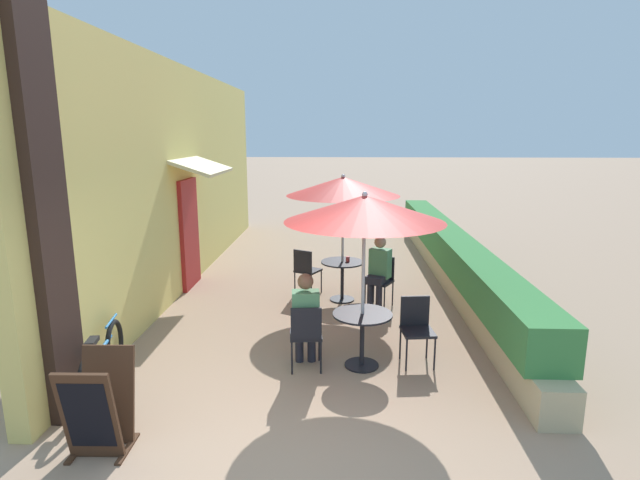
{
  "coord_description": "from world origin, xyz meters",
  "views": [
    {
      "loc": [
        0.54,
        -4.18,
        2.94
      ],
      "look_at": [
        0.15,
        4.91,
        1.0
      ],
      "focal_mm": 28.0,
      "sensor_mm": 36.0,
      "label": 1
    }
  ],
  "objects_px": {
    "patio_table_near": "(362,328)",
    "menu_board": "(99,406)",
    "cafe_chair_mid_left": "(306,268)",
    "cafe_chair_mid_right": "(381,277)",
    "patio_umbrella_mid": "(343,186)",
    "seated_patron_mid_right": "(379,269)",
    "coffee_cup_mid": "(348,259)",
    "bicycle_leaning": "(103,363)",
    "patio_table_mid": "(342,272)",
    "seated_patron_near_right": "(306,316)",
    "patio_umbrella_near": "(365,209)",
    "cafe_chair_near_left": "(416,325)",
    "cafe_chair_near_right": "(306,332)"
  },
  "relations": [
    {
      "from": "patio_table_near",
      "to": "menu_board",
      "type": "xyz_separation_m",
      "value": [
        -2.52,
        -1.86,
        -0.06
      ]
    },
    {
      "from": "cafe_chair_mid_left",
      "to": "cafe_chair_mid_right",
      "type": "height_order",
      "value": "same"
    },
    {
      "from": "patio_umbrella_mid",
      "to": "cafe_chair_mid_left",
      "type": "relative_size",
      "value": 2.6
    },
    {
      "from": "seated_patron_mid_right",
      "to": "coffee_cup_mid",
      "type": "relative_size",
      "value": 13.89
    },
    {
      "from": "patio_umbrella_mid",
      "to": "menu_board",
      "type": "relative_size",
      "value": 2.42
    },
    {
      "from": "bicycle_leaning",
      "to": "cafe_chair_mid_left",
      "type": "bearing_deg",
      "value": 50.16
    },
    {
      "from": "seated_patron_mid_right",
      "to": "cafe_chair_mid_right",
      "type": "bearing_deg",
      "value": -90.0
    },
    {
      "from": "patio_table_mid",
      "to": "cafe_chair_mid_right",
      "type": "relative_size",
      "value": 0.87
    },
    {
      "from": "seated_patron_mid_right",
      "to": "coffee_cup_mid",
      "type": "distance_m",
      "value": 0.65
    },
    {
      "from": "menu_board",
      "to": "coffee_cup_mid",
      "type": "bearing_deg",
      "value": 60.42
    },
    {
      "from": "patio_table_near",
      "to": "cafe_chair_mid_left",
      "type": "xyz_separation_m",
      "value": [
        -0.92,
        2.88,
        0.0
      ]
    },
    {
      "from": "coffee_cup_mid",
      "to": "patio_table_near",
      "type": "bearing_deg",
      "value": -86.55
    },
    {
      "from": "seated_patron_near_right",
      "to": "cafe_chair_mid_right",
      "type": "xyz_separation_m",
      "value": [
        1.14,
        2.37,
        -0.17
      ]
    },
    {
      "from": "coffee_cup_mid",
      "to": "bicycle_leaning",
      "type": "bearing_deg",
      "value": -130.24
    },
    {
      "from": "patio_table_near",
      "to": "seated_patron_near_right",
      "type": "height_order",
      "value": "seated_patron_near_right"
    },
    {
      "from": "patio_table_near",
      "to": "patio_table_mid",
      "type": "relative_size",
      "value": 1.0
    },
    {
      "from": "cafe_chair_mid_right",
      "to": "seated_patron_mid_right",
      "type": "height_order",
      "value": "seated_patron_mid_right"
    },
    {
      "from": "patio_table_near",
      "to": "menu_board",
      "type": "distance_m",
      "value": 3.14
    },
    {
      "from": "cafe_chair_mid_left",
      "to": "bicycle_leaning",
      "type": "bearing_deg",
      "value": -91.68
    },
    {
      "from": "patio_umbrella_mid",
      "to": "coffee_cup_mid",
      "type": "xyz_separation_m",
      "value": [
        0.09,
        0.0,
        -1.29
      ]
    },
    {
      "from": "patio_umbrella_mid",
      "to": "menu_board",
      "type": "height_order",
      "value": "patio_umbrella_mid"
    },
    {
      "from": "bicycle_leaning",
      "to": "cafe_chair_mid_right",
      "type": "bearing_deg",
      "value": 32.12
    },
    {
      "from": "seated_patron_near_right",
      "to": "cafe_chair_mid_left",
      "type": "bearing_deg",
      "value": 88.05
    },
    {
      "from": "patio_umbrella_mid",
      "to": "coffee_cup_mid",
      "type": "bearing_deg",
      "value": 0.89
    },
    {
      "from": "cafe_chair_mid_left",
      "to": "menu_board",
      "type": "xyz_separation_m",
      "value": [
        -1.6,
        -4.74,
        -0.06
      ]
    },
    {
      "from": "patio_table_near",
      "to": "seated_patron_near_right",
      "type": "xyz_separation_m",
      "value": [
        -0.72,
        -0.04,
        0.17
      ]
    },
    {
      "from": "coffee_cup_mid",
      "to": "menu_board",
      "type": "bearing_deg",
      "value": -117.93
    },
    {
      "from": "patio_umbrella_mid",
      "to": "cafe_chair_mid_right",
      "type": "xyz_separation_m",
      "value": [
        0.67,
        -0.27,
        -1.54
      ]
    },
    {
      "from": "patio_umbrella_near",
      "to": "cafe_chair_mid_left",
      "type": "height_order",
      "value": "patio_umbrella_near"
    },
    {
      "from": "patio_table_near",
      "to": "patio_umbrella_mid",
      "type": "bearing_deg",
      "value": 95.52
    },
    {
      "from": "patio_table_near",
      "to": "bicycle_leaning",
      "type": "xyz_separation_m",
      "value": [
        -3.02,
        -0.78,
        -0.16
      ]
    },
    {
      "from": "coffee_cup_mid",
      "to": "bicycle_leaning",
      "type": "relative_size",
      "value": 0.05
    },
    {
      "from": "patio_table_near",
      "to": "patio_umbrella_near",
      "type": "bearing_deg",
      "value": 0.0
    },
    {
      "from": "coffee_cup_mid",
      "to": "seated_patron_near_right",
      "type": "bearing_deg",
      "value": -102.02
    },
    {
      "from": "patio_table_near",
      "to": "bicycle_leaning",
      "type": "relative_size",
      "value": 0.46
    },
    {
      "from": "patio_umbrella_near",
      "to": "cafe_chair_near_left",
      "type": "xyz_separation_m",
      "value": [
        0.71,
        0.15,
        -1.54
      ]
    },
    {
      "from": "patio_table_near",
      "to": "seated_patron_near_right",
      "type": "distance_m",
      "value": 0.74
    },
    {
      "from": "menu_board",
      "to": "seated_patron_near_right",
      "type": "bearing_deg",
      "value": 43.6
    },
    {
      "from": "cafe_chair_near_left",
      "to": "seated_patron_mid_right",
      "type": "height_order",
      "value": "seated_patron_mid_right"
    },
    {
      "from": "patio_umbrella_near",
      "to": "coffee_cup_mid",
      "type": "distance_m",
      "value": 2.91
    },
    {
      "from": "patio_table_near",
      "to": "cafe_chair_near_right",
      "type": "bearing_deg",
      "value": -168.01
    },
    {
      "from": "cafe_chair_mid_right",
      "to": "seated_patron_mid_right",
      "type": "xyz_separation_m",
      "value": [
        -0.05,
        -0.1,
        0.17
      ]
    },
    {
      "from": "cafe_chair_mid_right",
      "to": "menu_board",
      "type": "bearing_deg",
      "value": 83.08
    },
    {
      "from": "cafe_chair_near_left",
      "to": "patio_umbrella_mid",
      "type": "relative_size",
      "value": 0.38
    },
    {
      "from": "cafe_chair_near_left",
      "to": "patio_table_mid",
      "type": "xyz_separation_m",
      "value": [
        -0.96,
        2.45,
        -0.0
      ]
    },
    {
      "from": "patio_table_mid",
      "to": "coffee_cup_mid",
      "type": "distance_m",
      "value": 0.26
    },
    {
      "from": "cafe_chair_mid_right",
      "to": "seated_patron_mid_right",
      "type": "relative_size",
      "value": 0.7
    },
    {
      "from": "coffee_cup_mid",
      "to": "cafe_chair_mid_left",
      "type": "bearing_deg",
      "value": 160.51
    },
    {
      "from": "seated_patron_near_right",
      "to": "seated_patron_mid_right",
      "type": "bearing_deg",
      "value": 58.52
    },
    {
      "from": "patio_umbrella_near",
      "to": "seated_patron_near_right",
      "type": "relative_size",
      "value": 1.81
    }
  ]
}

